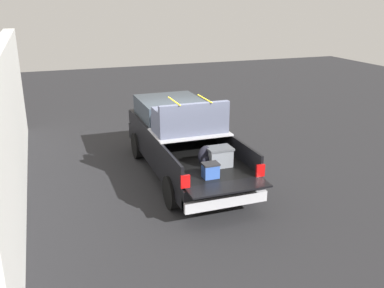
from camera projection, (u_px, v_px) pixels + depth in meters
ground_plane at (185, 175)px, 11.75m from camera, size 40.00×40.00×0.00m
pickup_truck at (180, 138)px, 11.77m from camera, size 6.05×2.06×2.23m
building_facade at (9, 126)px, 9.86m from camera, size 11.77×0.36×3.66m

